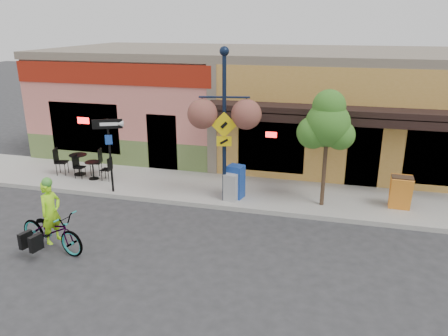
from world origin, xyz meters
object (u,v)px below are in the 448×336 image
at_px(newspaper_box_grey, 231,187).
at_px(newspaper_box_blue, 236,182).
at_px(bicycle, 52,231).
at_px(cyclist_rider, 52,221).
at_px(lamp_post, 224,127).
at_px(one_way_sign, 110,156).
at_px(building, 259,101).
at_px(street_tree, 326,149).

bearing_deg(newspaper_box_grey, newspaper_box_blue, 80.91).
bearing_deg(bicycle, newspaper_box_grey, -30.12).
height_order(bicycle, newspaper_box_blue, newspaper_box_blue).
bearing_deg(cyclist_rider, newspaper_box_grey, -29.73).
distance_m(bicycle, cyclist_rider, 0.28).
height_order(lamp_post, one_way_sign, lamp_post).
bearing_deg(lamp_post, building, 79.57).
distance_m(one_way_sign, street_tree, 6.95).
bearing_deg(cyclist_rider, bicycle, 102.74).
height_order(cyclist_rider, newspaper_box_grey, cyclist_rider).
xyz_separation_m(lamp_post, street_tree, (3.06, 0.43, -0.58)).
height_order(bicycle, cyclist_rider, cyclist_rider).
xyz_separation_m(cyclist_rider, newspaper_box_grey, (3.70, 4.04, -0.22)).
bearing_deg(newspaper_box_blue, street_tree, 14.33).
xyz_separation_m(bicycle, cyclist_rider, (0.05, 0.00, 0.28)).
height_order(lamp_post, street_tree, lamp_post).
distance_m(building, cyclist_rider, 11.14).
distance_m(bicycle, newspaper_box_grey, 5.52).
bearing_deg(bicycle, newspaper_box_blue, -28.96).
bearing_deg(lamp_post, cyclist_rider, -142.65).
distance_m(newspaper_box_grey, street_tree, 3.18).
bearing_deg(cyclist_rider, newspaper_box_blue, -28.59).
bearing_deg(lamp_post, bicycle, -143.05).
bearing_deg(lamp_post, one_way_sign, 171.74).
height_order(newspaper_box_grey, street_tree, street_tree).
relative_size(lamp_post, newspaper_box_grey, 5.39).
relative_size(lamp_post, newspaper_box_blue, 4.42).
bearing_deg(building, lamp_post, -89.11).
bearing_deg(lamp_post, newspaper_box_grey, 8.53).
xyz_separation_m(cyclist_rider, newspaper_box_blue, (3.79, 4.31, -0.12)).
bearing_deg(bicycle, lamp_post, -28.99).
bearing_deg(building, newspaper_box_grey, -87.21).
relative_size(building, street_tree, 4.97).
relative_size(cyclist_rider, newspaper_box_blue, 1.50).
bearing_deg(one_way_sign, cyclist_rider, -107.59).
bearing_deg(street_tree, newspaper_box_grey, -173.01).
height_order(bicycle, newspaper_box_grey, bicycle).
bearing_deg(bicycle, one_way_sign, 17.36).
bearing_deg(newspaper_box_blue, one_way_sign, -159.98).
xyz_separation_m(building, one_way_sign, (-3.74, -6.76, -0.85)).
bearing_deg(newspaper_box_grey, one_way_sign, -167.18).
bearing_deg(building, cyclist_rider, -107.85).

